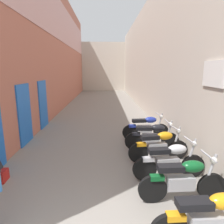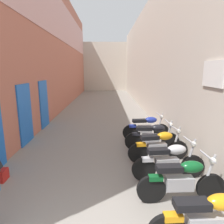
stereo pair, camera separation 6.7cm
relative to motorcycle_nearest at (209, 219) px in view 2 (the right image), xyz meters
The scene contains 10 objects.
ground_plane 9.50m from the motorcycle_nearest, 101.00° to the left, with size 40.57×40.57×0.00m, color gray.
building_left 12.75m from the motorcycle_nearest, 112.88° to the left, with size 0.45×24.57×8.21m.
building_right 11.73m from the motorcycle_nearest, 84.25° to the left, with size 0.45×24.57×6.76m.
building_far_end 24.80m from the motorcycle_nearest, 94.21° to the left, with size 8.50×2.00×6.14m, color beige.
motorcycle_nearest is the anchor object (origin of this frame).
motorcycle_second 1.09m from the motorcycle_nearest, 90.00° to the left, with size 1.85×0.58×1.04m.
motorcycle_third 1.97m from the motorcycle_nearest, 90.00° to the left, with size 1.85×0.58×1.04m.
motorcycle_fourth 2.98m from the motorcycle_nearest, 90.00° to the left, with size 1.84×0.58×1.04m.
motorcycle_fifth 3.83m from the motorcycle_nearest, 90.00° to the left, with size 1.85×0.58×1.04m.
motorcycle_sixth 4.89m from the motorcycle_nearest, 90.00° to the left, with size 1.85×0.58×1.04m.
Camera 2 is at (0.29, -1.58, 2.69)m, focal length 31.85 mm.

